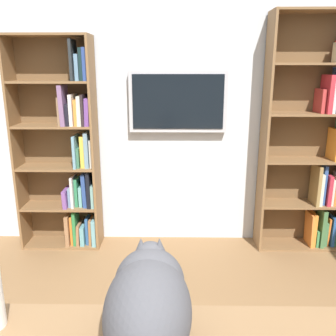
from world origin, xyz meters
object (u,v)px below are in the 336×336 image
at_px(bookshelf_right, 67,152).
at_px(wall_mounted_tv, 178,102).
at_px(cat, 148,302).
at_px(bookshelf_left, 317,143).

bearing_deg(bookshelf_right, wall_mounted_tv, -175.21).
xyz_separation_m(bookshelf_right, cat, (-0.92, 2.24, -0.01)).
distance_m(bookshelf_left, wall_mounted_tv, 1.35).
height_order(bookshelf_left, wall_mounted_tv, bookshelf_left).
relative_size(wall_mounted_tv, cat, 1.53).
xyz_separation_m(bookshelf_left, cat, (1.42, 2.25, -0.10)).
bearing_deg(wall_mounted_tv, bookshelf_left, 176.22).
bearing_deg(bookshelf_left, bookshelf_right, 0.06).
distance_m(bookshelf_right, cat, 2.43).
bearing_deg(bookshelf_right, cat, 112.27).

